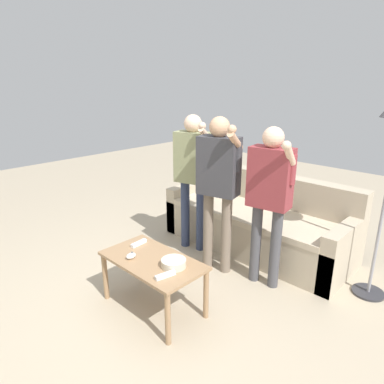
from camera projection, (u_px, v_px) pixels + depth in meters
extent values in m
plane|color=tan|center=(153.00, 309.00, 2.91)|extent=(12.00, 12.00, 0.00)
cube|color=#B7A88E|center=(255.00, 231.00, 3.93)|extent=(2.12, 0.82, 0.41)
cube|color=#C6B59A|center=(253.00, 213.00, 3.81)|extent=(1.84, 0.70, 0.06)
cube|color=#B7A88E|center=(273.00, 190.00, 4.02)|extent=(2.12, 0.18, 0.42)
cube|color=#B7A88E|center=(193.00, 204.00, 4.56)|extent=(0.14, 0.82, 0.57)
cube|color=#B7A88E|center=(343.00, 253.00, 3.26)|extent=(0.14, 0.82, 0.57)
cube|color=#997551|center=(153.00, 261.00, 2.80)|extent=(0.87, 0.48, 0.03)
cylinder|color=#997551|center=(105.00, 277.00, 2.99)|extent=(0.04, 0.04, 0.43)
cylinder|color=#997551|center=(168.00, 319.00, 2.46)|extent=(0.04, 0.04, 0.43)
cylinder|color=#997551|center=(143.00, 259.00, 3.28)|extent=(0.04, 0.04, 0.43)
cylinder|color=#997551|center=(206.00, 294.00, 2.74)|extent=(0.04, 0.04, 0.43)
cylinder|color=beige|center=(174.00, 263.00, 2.68)|extent=(0.20, 0.20, 0.06)
ellipsoid|color=white|center=(131.00, 256.00, 2.80)|extent=(0.06, 0.09, 0.05)
cylinder|color=#4C4C51|center=(132.00, 252.00, 2.80)|extent=(0.02, 0.02, 0.01)
cylinder|color=#2D2D33|center=(368.00, 292.00, 3.12)|extent=(0.28, 0.28, 0.02)
cylinder|color=gray|center=(383.00, 212.00, 2.88)|extent=(0.03, 0.03, 1.55)
cylinder|color=#2D3856|center=(185.00, 214.00, 3.92)|extent=(0.10, 0.10, 0.79)
cylinder|color=#2D3856|center=(201.00, 217.00, 3.82)|extent=(0.10, 0.10, 0.79)
cube|color=gray|center=(193.00, 157.00, 3.66)|extent=(0.41, 0.29, 0.54)
sphere|color=beige|center=(193.00, 124.00, 3.55)|extent=(0.19, 0.19, 0.19)
cylinder|color=beige|center=(178.00, 158.00, 3.76)|extent=(0.07, 0.07, 0.51)
cylinder|color=gray|center=(209.00, 149.00, 3.54)|extent=(0.07, 0.07, 0.26)
cylinder|color=beige|center=(206.00, 135.00, 3.43)|extent=(0.12, 0.25, 0.20)
sphere|color=beige|center=(202.00, 126.00, 3.34)|extent=(0.08, 0.08, 0.08)
cylinder|color=#756656|center=(208.00, 230.00, 3.47)|extent=(0.10, 0.10, 0.81)
cylinder|color=#756656|center=(226.00, 235.00, 3.37)|extent=(0.10, 0.10, 0.81)
cube|color=#38383D|center=(219.00, 166.00, 3.21)|extent=(0.42, 0.28, 0.55)
sphere|color=tan|center=(220.00, 127.00, 3.10)|extent=(0.19, 0.19, 0.19)
cylinder|color=tan|center=(201.00, 166.00, 3.31)|extent=(0.07, 0.07, 0.52)
cylinder|color=#38383D|center=(238.00, 157.00, 3.08)|extent=(0.07, 0.07, 0.26)
cylinder|color=tan|center=(235.00, 141.00, 2.97)|extent=(0.12, 0.26, 0.20)
sphere|color=tan|center=(232.00, 129.00, 2.88)|extent=(0.08, 0.08, 0.08)
cylinder|color=#47474C|center=(256.00, 243.00, 3.23)|extent=(0.10, 0.10, 0.78)
cylinder|color=#47474C|center=(275.00, 249.00, 3.12)|extent=(0.10, 0.10, 0.78)
cube|color=brown|center=(270.00, 178.00, 2.97)|extent=(0.39, 0.24, 0.53)
sphere|color=beige|center=(273.00, 137.00, 2.86)|extent=(0.18, 0.18, 0.18)
cylinder|color=beige|center=(251.00, 177.00, 3.08)|extent=(0.07, 0.07, 0.50)
cylinder|color=brown|center=(292.00, 169.00, 2.84)|extent=(0.07, 0.07, 0.25)
cylinder|color=beige|center=(290.00, 155.00, 2.73)|extent=(0.09, 0.23, 0.22)
sphere|color=beige|center=(286.00, 146.00, 2.63)|extent=(0.07, 0.07, 0.07)
cube|color=white|center=(178.00, 263.00, 2.71)|extent=(0.15, 0.12, 0.03)
cylinder|color=silver|center=(177.00, 259.00, 2.73)|extent=(0.01, 0.01, 0.00)
cube|color=silver|center=(179.00, 264.00, 2.66)|extent=(0.02, 0.02, 0.00)
cube|color=white|center=(165.00, 275.00, 2.53)|extent=(0.07, 0.17, 0.03)
cylinder|color=silver|center=(169.00, 272.00, 2.54)|extent=(0.01, 0.01, 0.00)
cube|color=silver|center=(159.00, 275.00, 2.50)|extent=(0.02, 0.02, 0.00)
cube|color=white|center=(139.00, 243.00, 3.03)|extent=(0.05, 0.16, 0.03)
cylinder|color=silver|center=(141.00, 240.00, 3.05)|extent=(0.01, 0.01, 0.00)
cube|color=silver|center=(135.00, 243.00, 2.99)|extent=(0.02, 0.02, 0.00)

